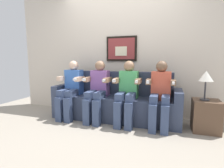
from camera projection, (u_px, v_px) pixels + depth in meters
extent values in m
plane|color=#9E9384|center=(109.00, 125.00, 3.08)|extent=(6.21, 6.21, 0.00)
cube|color=beige|center=(121.00, 51.00, 3.62)|extent=(4.78, 0.05, 2.60)
cube|color=black|center=(121.00, 49.00, 3.57)|extent=(0.63, 0.03, 0.50)
cube|color=maroon|center=(121.00, 49.00, 3.56)|extent=(0.55, 0.02, 0.42)
cube|color=beige|center=(121.00, 51.00, 3.55)|extent=(0.24, 0.02, 0.18)
cube|color=#333D56|center=(114.00, 108.00, 3.32)|extent=(2.10, 0.58, 0.45)
cube|color=#333D56|center=(118.00, 83.00, 3.46)|extent=(2.10, 0.14, 0.45)
cube|color=#333D56|center=(63.00, 99.00, 3.65)|extent=(0.14, 0.58, 0.62)
cube|color=#333D56|center=(177.00, 109.00, 2.96)|extent=(0.14, 0.58, 0.62)
cube|color=#3F72CC|center=(74.00, 82.00, 3.50)|extent=(0.32, 0.20, 0.48)
sphere|color=beige|center=(74.00, 66.00, 3.46)|extent=(0.19, 0.19, 0.19)
cube|color=#38476B|center=(65.00, 92.00, 3.37)|extent=(0.12, 0.40, 0.12)
cube|color=#38476B|center=(73.00, 93.00, 3.31)|extent=(0.12, 0.40, 0.12)
cube|color=#38476B|center=(59.00, 109.00, 3.22)|extent=(0.12, 0.12, 0.45)
cube|color=#38476B|center=(68.00, 110.00, 3.16)|extent=(0.12, 0.12, 0.45)
cube|color=beige|center=(62.00, 78.00, 3.44)|extent=(0.08, 0.28, 0.08)
cube|color=beige|center=(80.00, 79.00, 3.32)|extent=(0.08, 0.28, 0.08)
cube|color=white|center=(75.00, 79.00, 3.17)|extent=(0.04, 0.13, 0.04)
cube|color=#8C59A5|center=(100.00, 83.00, 3.33)|extent=(0.32, 0.20, 0.48)
sphere|color=#9E7556|center=(100.00, 66.00, 3.29)|extent=(0.19, 0.19, 0.19)
cube|color=#38476B|center=(92.00, 94.00, 3.20)|extent=(0.12, 0.40, 0.12)
cube|color=#38476B|center=(101.00, 95.00, 3.14)|extent=(0.12, 0.40, 0.12)
cube|color=#38476B|center=(87.00, 112.00, 3.05)|extent=(0.12, 0.12, 0.45)
cube|color=#38476B|center=(97.00, 113.00, 2.99)|extent=(0.12, 0.12, 0.45)
cube|color=#9E7556|center=(88.00, 79.00, 3.27)|extent=(0.08, 0.28, 0.08)
cube|color=#9E7556|center=(107.00, 80.00, 3.15)|extent=(0.08, 0.28, 0.08)
cube|color=white|center=(104.00, 80.00, 3.00)|extent=(0.04, 0.13, 0.04)
cube|color=white|center=(84.00, 80.00, 3.11)|extent=(0.04, 0.10, 0.04)
cube|color=#4CB266|center=(129.00, 84.00, 3.16)|extent=(0.32, 0.20, 0.48)
sphere|color=#9E7556|center=(129.00, 66.00, 3.12)|extent=(0.19, 0.19, 0.19)
cube|color=#38476B|center=(121.00, 96.00, 3.02)|extent=(0.12, 0.40, 0.12)
cube|color=#38476B|center=(131.00, 97.00, 2.97)|extent=(0.12, 0.40, 0.12)
cube|color=#38476B|center=(118.00, 115.00, 2.87)|extent=(0.12, 0.12, 0.45)
cube|color=#38476B|center=(129.00, 116.00, 2.82)|extent=(0.12, 0.12, 0.45)
cube|color=#9E7556|center=(117.00, 80.00, 3.10)|extent=(0.08, 0.28, 0.08)
cube|color=#9E7556|center=(138.00, 81.00, 2.98)|extent=(0.08, 0.28, 0.08)
cube|color=white|center=(137.00, 82.00, 2.83)|extent=(0.04, 0.13, 0.04)
cube|color=white|center=(114.00, 81.00, 2.94)|extent=(0.04, 0.10, 0.04)
cube|color=#D8593F|center=(161.00, 86.00, 2.99)|extent=(0.32, 0.20, 0.48)
sphere|color=brown|center=(162.00, 67.00, 2.94)|extent=(0.19, 0.19, 0.19)
cube|color=#38476B|center=(154.00, 98.00, 2.85)|extent=(0.12, 0.40, 0.12)
cube|color=#38476B|center=(166.00, 99.00, 2.80)|extent=(0.12, 0.40, 0.12)
cube|color=#38476B|center=(153.00, 119.00, 2.70)|extent=(0.12, 0.12, 0.45)
cube|color=#38476B|center=(165.00, 120.00, 2.65)|extent=(0.12, 0.12, 0.45)
cube|color=brown|center=(149.00, 81.00, 2.92)|extent=(0.08, 0.28, 0.08)
cube|color=brown|center=(173.00, 82.00, 2.81)|extent=(0.08, 0.28, 0.08)
cube|color=white|center=(173.00, 83.00, 2.65)|extent=(0.04, 0.13, 0.04)
cube|color=white|center=(148.00, 82.00, 2.77)|extent=(0.04, 0.10, 0.04)
cube|color=brown|center=(206.00, 116.00, 2.78)|extent=(0.40, 0.40, 0.50)
cylinder|color=#333338|center=(204.00, 100.00, 2.75)|extent=(0.14, 0.14, 0.02)
cylinder|color=#333338|center=(205.00, 90.00, 2.73)|extent=(0.02, 0.02, 0.28)
cone|color=silver|center=(206.00, 76.00, 2.70)|extent=(0.22, 0.22, 0.16)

